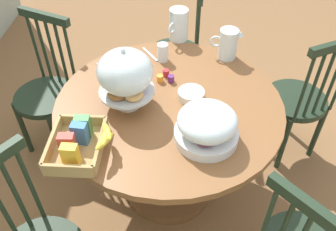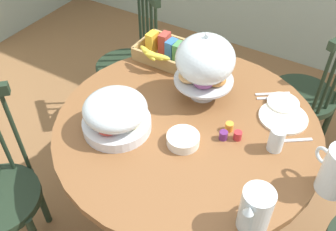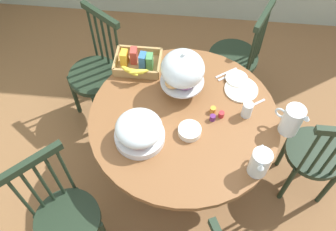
% 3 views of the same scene
% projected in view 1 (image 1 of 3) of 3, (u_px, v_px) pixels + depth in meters
% --- Properties ---
extents(ground_plane, '(10.00, 10.00, 0.00)m').
position_uv_depth(ground_plane, '(163.00, 183.00, 2.41)').
color(ground_plane, brown).
extents(dining_table, '(1.19, 1.19, 0.74)m').
position_uv_depth(dining_table, '(169.00, 131.00, 2.03)').
color(dining_table, brown).
rests_on(dining_table, ground_plane).
extents(windsor_chair_by_cabinet, '(0.45, 0.45, 0.97)m').
position_uv_depth(windsor_chair_by_cabinet, '(298.00, 102.00, 2.32)').
color(windsor_chair_by_cabinet, '#1E2D1E').
rests_on(windsor_chair_by_cabinet, ground_plane).
extents(windsor_chair_facing_door, '(0.40, 0.40, 0.97)m').
position_uv_depth(windsor_chair_facing_door, '(178.00, 54.00, 2.73)').
color(windsor_chair_facing_door, '#1E2D1E').
rests_on(windsor_chair_facing_door, ground_plane).
extents(windsor_chair_far_side, '(0.43, 0.44, 0.97)m').
position_uv_depth(windsor_chair_far_side, '(48.00, 95.00, 2.38)').
color(windsor_chair_far_side, '#1E2D1E').
rests_on(windsor_chair_far_side, ground_plane).
extents(pastry_stand_with_dome, '(0.28, 0.28, 0.34)m').
position_uv_depth(pastry_stand_with_dome, '(125.00, 74.00, 1.73)').
color(pastry_stand_with_dome, silver).
rests_on(pastry_stand_with_dome, dining_table).
extents(fruit_platter_covered, '(0.30, 0.30, 0.18)m').
position_uv_depth(fruit_platter_covered, '(207.00, 126.00, 1.63)').
color(fruit_platter_covered, silver).
rests_on(fruit_platter_covered, dining_table).
extents(orange_juice_pitcher, '(0.11, 0.19, 0.18)m').
position_uv_depth(orange_juice_pitcher, '(228.00, 45.00, 2.13)').
color(orange_juice_pitcher, silver).
rests_on(orange_juice_pitcher, dining_table).
extents(milk_pitcher, '(0.18, 0.12, 0.20)m').
position_uv_depth(milk_pitcher, '(179.00, 26.00, 2.28)').
color(milk_pitcher, silver).
rests_on(milk_pitcher, dining_table).
extents(cereal_basket, '(0.32, 0.30, 0.12)m').
position_uv_depth(cereal_basket, '(79.00, 143.00, 1.61)').
color(cereal_basket, tan).
rests_on(cereal_basket, dining_table).
extents(china_plate_large, '(0.22, 0.22, 0.01)m').
position_uv_depth(china_plate_large, '(130.00, 61.00, 2.15)').
color(china_plate_large, white).
rests_on(china_plate_large, dining_table).
extents(china_plate_small, '(0.15, 0.15, 0.01)m').
position_uv_depth(china_plate_small, '(114.00, 62.00, 2.12)').
color(china_plate_small, white).
rests_on(china_plate_small, china_plate_large).
extents(cereal_bowl, '(0.14, 0.14, 0.04)m').
position_uv_depth(cereal_bowl, '(191.00, 95.00, 1.89)').
color(cereal_bowl, white).
rests_on(cereal_bowl, dining_table).
extents(drinking_glass, '(0.06, 0.06, 0.11)m').
position_uv_depth(drinking_glass, '(163.00, 52.00, 2.13)').
color(drinking_glass, silver).
rests_on(drinking_glass, dining_table).
extents(jam_jar_strawberry, '(0.04, 0.04, 0.04)m').
position_uv_depth(jam_jar_strawberry, '(166.00, 73.00, 2.04)').
color(jam_jar_strawberry, '#B7282D').
rests_on(jam_jar_strawberry, dining_table).
extents(jam_jar_apricot, '(0.04, 0.04, 0.04)m').
position_uv_depth(jam_jar_apricot, '(160.00, 78.00, 2.00)').
color(jam_jar_apricot, orange).
rests_on(jam_jar_apricot, dining_table).
extents(jam_jar_grape, '(0.04, 0.04, 0.04)m').
position_uv_depth(jam_jar_grape, '(171.00, 79.00, 2.00)').
color(jam_jar_grape, '#5B2366').
rests_on(jam_jar_grape, dining_table).
extents(table_knife, '(0.15, 0.11, 0.01)m').
position_uv_depth(table_knife, '(108.00, 69.00, 2.09)').
color(table_knife, silver).
rests_on(table_knife, dining_table).
extents(dinner_fork, '(0.15, 0.11, 0.01)m').
position_uv_depth(dinner_fork, '(104.00, 70.00, 2.08)').
color(dinner_fork, silver).
rests_on(dinner_fork, dining_table).
extents(soup_spoon, '(0.15, 0.11, 0.01)m').
position_uv_depth(soup_spoon, '(150.00, 54.00, 2.20)').
color(soup_spoon, silver).
rests_on(soup_spoon, dining_table).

